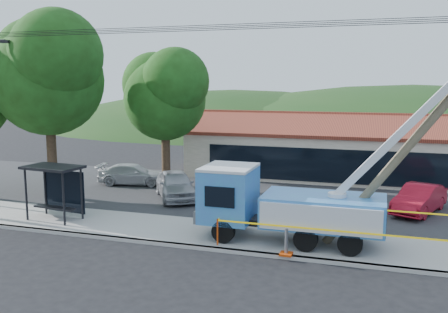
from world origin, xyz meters
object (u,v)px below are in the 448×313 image
Objects in this scene: utility_truck at (286,202)px; car_silver at (176,200)px; car_red at (418,214)px; leaning_pole at (427,125)px; car_white at (133,186)px; bus_shelter at (56,180)px.

car_silver is (-7.58, 5.82, -1.83)m from utility_truck.
car_silver reaches higher than car_red.
leaning_pole is 1.95× the size of car_silver.
car_silver is 1.04× the size of car_white.
utility_truck is 2.59× the size of car_silver.
utility_truck is at bearing -108.29° from car_red.
leaning_pole reaches higher than car_silver.
bus_shelter is 0.63× the size of car_white.
leaning_pole is 2.03× the size of car_white.
car_white is at bearing 114.36° from car_silver.
leaning_pole is 3.22× the size of bus_shelter.
utility_truck is at bearing 6.50° from bus_shelter.
car_red is at bearing 49.95° from utility_truck.
bus_shelter is 7.29m from car_silver.
utility_truck is 2.79× the size of car_red.
leaning_pole is at bearing 7.17° from bus_shelter.
car_silver is at bearing 142.47° from utility_truck.
car_white is (-0.52, 8.74, -2.10)m from bus_shelter.
car_silver is at bearing -135.20° from car_white.
car_white is (-4.30, 2.87, 0.00)m from car_silver.
bus_shelter is 18.47m from car_red.
car_red is 17.66m from car_white.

